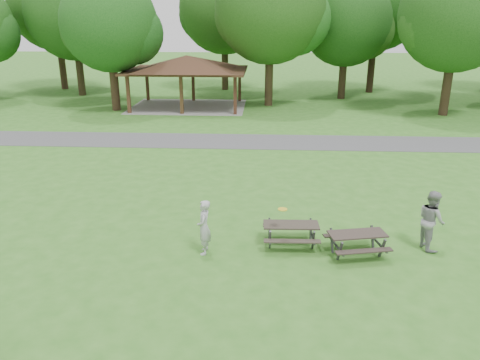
# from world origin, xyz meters

# --- Properties ---
(ground) EXTENTS (160.00, 160.00, 0.00)m
(ground) POSITION_xyz_m (0.00, 0.00, 0.00)
(ground) COLOR #326E1F
(ground) RESTS_ON ground
(asphalt_path) EXTENTS (120.00, 3.20, 0.02)m
(asphalt_path) POSITION_xyz_m (0.00, 14.00, 0.01)
(asphalt_path) COLOR #474749
(asphalt_path) RESTS_ON ground
(pavilion) EXTENTS (8.60, 7.01, 3.76)m
(pavilion) POSITION_xyz_m (-4.00, 24.00, 3.06)
(pavilion) COLOR #3E2416
(pavilion) RESTS_ON ground
(tree_row_c) EXTENTS (8.19, 7.80, 10.67)m
(tree_row_c) POSITION_xyz_m (-13.90, 29.03, 6.54)
(tree_row_c) COLOR black
(tree_row_c) RESTS_ON ground
(tree_row_d) EXTENTS (6.93, 6.60, 9.27)m
(tree_row_d) POSITION_xyz_m (-8.92, 22.53, 5.77)
(tree_row_d) COLOR #312016
(tree_row_d) RESTS_ON ground
(tree_row_e) EXTENTS (8.40, 8.00, 11.02)m
(tree_row_e) POSITION_xyz_m (2.10, 25.03, 6.78)
(tree_row_e) COLOR #312315
(tree_row_e) RESTS_ON ground
(tree_row_f) EXTENTS (7.35, 7.00, 9.55)m
(tree_row_f) POSITION_xyz_m (8.09, 28.53, 5.84)
(tree_row_f) COLOR black
(tree_row_f) RESTS_ON ground
(tree_row_g) EXTENTS (7.77, 7.40, 10.25)m
(tree_row_g) POSITION_xyz_m (14.09, 22.03, 6.33)
(tree_row_g) COLOR black
(tree_row_g) RESTS_ON ground
(tree_deep_a) EXTENTS (8.40, 8.00, 11.38)m
(tree_deep_a) POSITION_xyz_m (-16.90, 32.53, 7.13)
(tree_deep_a) COLOR #301E15
(tree_deep_a) RESTS_ON ground
(tree_deep_b) EXTENTS (8.40, 8.00, 11.13)m
(tree_deep_b) POSITION_xyz_m (-1.90, 33.03, 6.89)
(tree_deep_b) COLOR black
(tree_deep_b) RESTS_ON ground
(tree_deep_c) EXTENTS (8.82, 8.40, 11.90)m
(tree_deep_c) POSITION_xyz_m (11.10, 32.03, 7.44)
(tree_deep_c) COLOR black
(tree_deep_c) RESTS_ON ground
(picnic_table_middle) EXTENTS (1.66, 1.36, 0.70)m
(picnic_table_middle) POSITION_xyz_m (2.62, 1.95, 0.52)
(picnic_table_middle) COLOR #2F2822
(picnic_table_middle) RESTS_ON ground
(picnic_table_far) EXTENTS (1.83, 1.58, 0.70)m
(picnic_table_far) POSITION_xyz_m (4.46, 1.45, 0.51)
(picnic_table_far) COLOR #2E2521
(picnic_table_far) RESTS_ON ground
(frisbee_in_flight) EXTENTS (0.29, 0.29, 0.02)m
(frisbee_in_flight) POSITION_xyz_m (2.34, 1.56, 1.31)
(frisbee_in_flight) COLOR gold
(frisbee_in_flight) RESTS_ON ground
(frisbee_thrower) EXTENTS (0.39, 0.59, 1.61)m
(frisbee_thrower) POSITION_xyz_m (0.13, 1.33, 0.80)
(frisbee_thrower) COLOR #ABABAE
(frisbee_thrower) RESTS_ON ground
(frisbee_catcher) EXTENTS (0.81, 0.97, 1.77)m
(frisbee_catcher) POSITION_xyz_m (6.65, 2.01, 0.89)
(frisbee_catcher) COLOR gray
(frisbee_catcher) RESTS_ON ground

